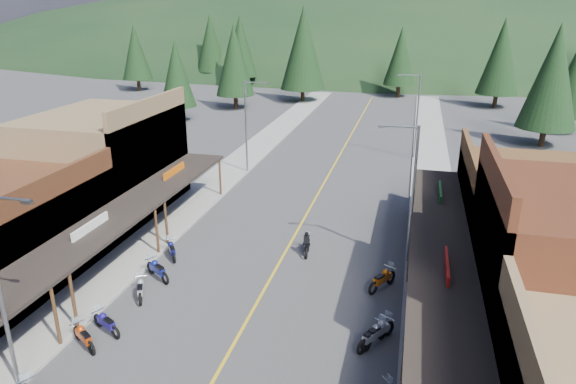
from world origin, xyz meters
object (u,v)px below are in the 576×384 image
Objects in this scene: pine_4 at (501,56)px; bike_west_6 at (84,336)px; bike_west_10 at (172,249)px; pine_0 at (136,52)px; shop_east_3 at (528,212)px; bike_west_8 at (141,288)px; streetlight_3 at (416,113)px; bike_east_7 at (372,335)px; pine_3 at (401,56)px; streetlight_2 at (411,190)px; pine_10 at (234,60)px; streetlight_0 at (1,286)px; pine_8 at (177,74)px; bike_west_9 at (157,269)px; pedestrian_east_b at (430,203)px; bike_west_7 at (106,322)px; pine_11 at (553,77)px; streetlight_1 at (248,123)px; shop_west_3 at (107,163)px; pine_2 at (303,48)px; pine_9 at (576,77)px; shop_west_2 at (9,231)px; bike_east_9 at (382,278)px; rider_on_bike at (307,244)px; bike_east_8 at (378,331)px; pine_7 at (211,43)px; pine_1 at (240,46)px.

pine_4 is 67.99m from bike_west_6.
pine_0 is at bearing 84.76° from bike_west_10.
shop_east_3 is 5.54× the size of bike_west_8.
streetlight_3 is 3.87× the size of bike_east_7.
streetlight_2 is at bearing -87.09° from pine_3.
streetlight_2 is 48.91m from pine_10.
pine_8 is at bearing 108.11° from streetlight_0.
shop_east_3 is 21.42m from bike_west_9.
pine_4 is at bearing -101.67° from pedestrian_east_b.
pine_3 reaches higher than bike_west_7.
pine_11 is at bearing -2.53° from bike_west_9.
pedestrian_east_b is (1.45, -14.42, -3.48)m from streetlight_3.
streetlight_1 is 19.73m from streetlight_2.
shop_east_3 is at bearing -21.23° from bike_west_6.
bike_west_10 is at bearing -87.55° from streetlight_1.
bike_west_10 is at bearing -113.93° from pine_4.
bike_west_9 is at bearing -126.39° from pine_11.
pine_2 reaches higher than shop_west_3.
streetlight_3 is at bearing 90.00° from streetlight_2.
shop_west_2 is at bearing -131.09° from pine_9.
bike_west_9 is (7.89, 1.22, -1.91)m from shop_west_2.
streetlight_3 reaches higher than bike_east_7.
rider_on_bike is (-4.61, 3.05, -0.04)m from bike_east_9.
pine_4 is at bearing 111.80° from pine_9.
streetlight_2 is 15.05m from bike_west_8.
pedestrian_east_b is (48.40, -46.42, -5.50)m from pine_0.
bike_west_7 is at bearing -98.20° from pine_3.
streetlight_0 is 59.69m from pine_9.
pine_0 is at bearing -43.28° from pedestrian_east_b.
pine_0 is 66.22m from pine_9.
streetlight_2 reaches higher than bike_east_8.
streetlight_1 is at bearing -123.29° from pine_4.
streetlight_0 is 0.64× the size of pine_4.
pine_11 is (26.95, 16.00, 2.73)m from streetlight_1.
shop_west_3 reaches higher than streetlight_1.
pine_0 is 0.89× the size of pine_11.
streetlight_3 is 0.64× the size of pine_7.
pine_1 reaches higher than bike_east_7.
pine_3 is 58.54m from rider_on_bike.
pedestrian_east_b is (40.40, -60.42, -6.25)m from pine_7.
pine_8 reaches higher than bike_east_9.
bike_east_7 is (19.62, -11.46, -2.93)m from shop_west_3.
pine_1 is 0.89× the size of pine_2.
bike_west_10 reaches higher than bike_west_8.
pine_7 is at bearing 143.13° from pine_1.
streetlight_0 reaches higher than bike_west_9.
bike_west_8 is 0.97× the size of rider_on_bike.
pine_8 is (-8.22, 28.70, 2.46)m from shop_west_3.
bike_west_9 is (-12.81, -27.08, -3.84)m from streetlight_3.
streetlight_2 reaches higher than bike_west_10.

